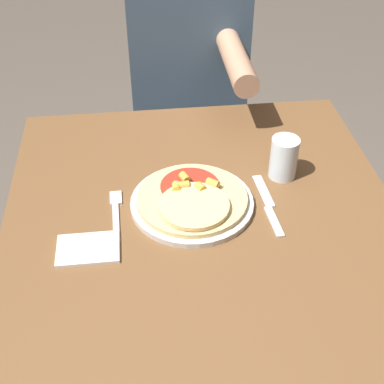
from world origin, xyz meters
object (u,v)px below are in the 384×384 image
dining_table (202,251)px  pizza (192,199)px  fork (116,212)px  knife (268,205)px  plate (192,203)px  drinking_glass (284,158)px  person_diner (188,83)px

dining_table → pizza: size_ratio=3.73×
fork → knife: bearing=-2.9°
plate → pizza: (0.00, -0.01, 0.02)m
pizza → drinking_glass: size_ratio=2.41×
knife → dining_table: bearing=-176.5°
drinking_glass → plate: bearing=-159.3°
drinking_glass → pizza: bearing=-158.1°
drinking_glass → knife: bearing=-117.7°
fork → person_diner: 0.73m
pizza → knife: 0.18m
fork → knife: same height
knife → pizza: bearing=174.0°
drinking_glass → person_diner: 0.62m
drinking_glass → person_diner: size_ratio=0.09×
pizza → knife: bearing=-6.0°
fork → knife: (0.35, -0.02, 0.00)m
dining_table → drinking_glass: drinking_glass is taller
dining_table → knife: bearing=3.5°
plate → person_diner: (0.07, 0.68, -0.05)m
dining_table → plate: bearing=122.7°
plate → knife: (0.18, -0.02, -0.00)m
plate → pizza: size_ratio=1.11×
pizza → drinking_glass: bearing=21.9°
dining_table → pizza: pizza is taller
pizza → fork: 0.18m
dining_table → drinking_glass: (0.21, 0.12, 0.17)m
drinking_glass → person_diner: person_diner is taller
pizza → fork: bearing=-179.7°
fork → drinking_glass: 0.43m
plate → dining_table: bearing=-57.3°
pizza → drinking_glass: (0.24, 0.09, 0.03)m
plate → knife: 0.18m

